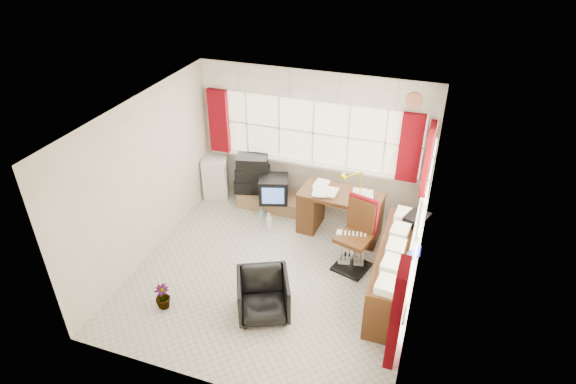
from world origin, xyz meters
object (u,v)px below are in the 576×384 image
at_px(task_chair, 358,231).
at_px(office_chair, 263,296).
at_px(desk_lamp, 361,178).
at_px(radiator, 352,252).
at_px(credenza, 395,270).
at_px(crt_tv, 274,189).
at_px(mini_fridge, 216,176).
at_px(desk, 340,211).
at_px(tv_bench, 278,202).

bearing_deg(task_chair, office_chair, -123.78).
xyz_separation_m(desk_lamp, radiator, (0.08, -0.78, -0.84)).
height_order(task_chair, office_chair, task_chair).
xyz_separation_m(credenza, crt_tv, (-2.30, 1.37, 0.08)).
bearing_deg(crt_tv, office_chair, -72.84).
height_order(credenza, crt_tv, credenza).
bearing_deg(crt_tv, task_chair, -29.16).
bearing_deg(desk_lamp, office_chair, -110.49).
xyz_separation_m(radiator, crt_tv, (-1.61, 0.97, 0.24)).
bearing_deg(mini_fridge, crt_tv, -10.48).
xyz_separation_m(desk, task_chair, (0.43, -0.71, 0.18)).
bearing_deg(desk, crt_tv, 169.71).
bearing_deg(office_chair, desk, 51.38).
bearing_deg(radiator, mini_fridge, 157.13).
relative_size(crt_tv, mini_fridge, 0.79).
bearing_deg(desk, desk_lamp, 6.82).
bearing_deg(office_chair, task_chair, 31.21).
height_order(radiator, crt_tv, crt_tv).
distance_m(desk_lamp, credenza, 1.56).
distance_m(task_chair, office_chair, 1.73).
xyz_separation_m(radiator, credenza, (0.69, -0.40, 0.16)).
bearing_deg(crt_tv, mini_fridge, 169.52).
bearing_deg(office_chair, credenza, 6.88).
relative_size(desk_lamp, mini_fridge, 0.60).
xyz_separation_m(crt_tv, mini_fridge, (-1.23, 0.23, -0.09)).
height_order(task_chair, radiator, task_chair).
bearing_deg(crt_tv, desk, -10.29).
bearing_deg(tv_bench, desk_lamp, -12.58).
bearing_deg(radiator, office_chair, -122.72).
distance_m(desk, tv_bench, 1.31).
bearing_deg(mini_fridge, desk, -10.38).
height_order(office_chair, crt_tv, crt_tv).
xyz_separation_m(desk_lamp, credenza, (0.76, -1.18, -0.68)).
xyz_separation_m(desk_lamp, mini_fridge, (-2.76, 0.42, -0.70)).
xyz_separation_m(desk_lamp, crt_tv, (-1.53, 0.19, -0.60)).
height_order(credenza, tv_bench, credenza).
distance_m(credenza, mini_fridge, 3.87).
xyz_separation_m(radiator, mini_fridge, (-2.84, 1.20, 0.14)).
relative_size(credenza, mini_fridge, 2.63).
bearing_deg(desk, mini_fridge, 169.62).
bearing_deg(office_chair, crt_tv, 82.15).
height_order(desk, radiator, desk).
xyz_separation_m(task_chair, radiator, (-0.06, -0.04, -0.37)).
bearing_deg(desk_lamp, mini_fridge, 171.40).
height_order(desk_lamp, credenza, desk_lamp).
height_order(office_chair, mini_fridge, mini_fridge).
bearing_deg(credenza, crt_tv, 149.15).
distance_m(desk_lamp, radiator, 1.15).
height_order(desk_lamp, tv_bench, desk_lamp).
bearing_deg(task_chair, desk, 121.45).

